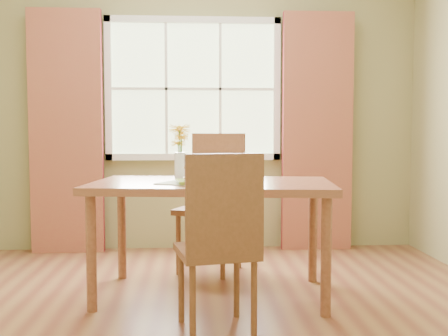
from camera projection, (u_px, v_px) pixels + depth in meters
name	position (u px, v px, depth m)	size (l,w,h in m)	color
room	(193.00, 89.00, 3.01)	(4.24, 3.84, 2.74)	brown
window	(193.00, 89.00, 4.87)	(1.62, 0.06, 1.32)	beige
curtain_left	(66.00, 132.00, 4.74)	(0.65, 0.08, 2.20)	maroon
curtain_right	(317.00, 132.00, 4.87)	(0.65, 0.08, 2.20)	maroon
dining_table	(212.00, 194.00, 3.50)	(1.68, 1.07, 0.77)	#945539
chair_near	(220.00, 236.00, 2.81)	(0.49, 0.49, 0.99)	brown
chair_far	(214.00, 195.00, 4.21)	(0.60, 0.60, 1.09)	brown
placemat	(197.00, 183.00, 3.37)	(0.45, 0.33, 0.01)	beige
plate	(195.00, 182.00, 3.34)	(0.23, 0.23, 0.01)	#84BD2F
croissant_sandwich	(195.00, 172.00, 3.37)	(0.18, 0.16, 0.11)	#EFAA51
water_glass	(249.00, 176.00, 3.35)	(0.07, 0.07, 0.11)	silver
flower_vase	(180.00, 145.00, 3.69)	(0.16, 0.16, 0.39)	silver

